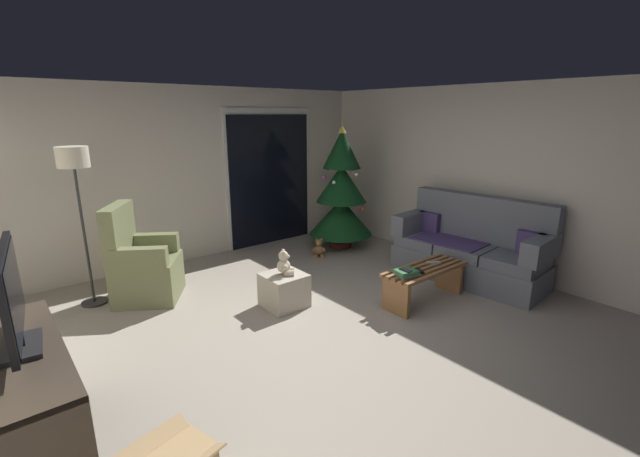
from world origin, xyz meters
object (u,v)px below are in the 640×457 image
object	(u,v)px
remote_silver	(433,262)
media_shelf	(30,419)
couch	(471,249)
ottoman	(284,290)
floor_lamp	(75,173)
teddy_bear_chestnut_by_tree	(319,249)
television	(13,299)
armchair	(142,266)
remote_black	(419,271)
cell_phone	(406,270)
coffee_table	(424,279)
book_stack	(406,273)
teddy_bear_cream	(284,264)
christmas_tree	(341,195)

from	to	relation	value
remote_silver	media_shelf	xyz separation A→B (m)	(-3.99, -0.06, -0.04)
couch	ottoman	xyz separation A→B (m)	(-2.38, 0.86, -0.21)
floor_lamp	media_shelf	distance (m)	2.78
teddy_bear_chestnut_by_tree	television	bearing A→B (deg)	-152.66
ottoman	armchair	bearing A→B (deg)	133.42
remote_black	cell_phone	world-z (taller)	cell_phone
remote_black	cell_phone	distance (m)	0.25
floor_lamp	coffee_table	bearing A→B (deg)	-38.56
coffee_table	cell_phone	size ratio (longest dim) A/B	7.64
media_shelf	television	distance (m)	0.74
remote_black	media_shelf	size ratio (longest dim) A/B	0.11
remote_silver	armchair	bearing A→B (deg)	-92.68
remote_black	ottoman	size ratio (longest dim) A/B	0.35
couch	armchair	size ratio (longest dim) A/B	1.76
remote_silver	book_stack	distance (m)	0.57
coffee_table	teddy_bear_chestnut_by_tree	world-z (taller)	coffee_table
remote_silver	armchair	distance (m)	3.40
coffee_table	remote_silver	distance (m)	0.24
teddy_bear_cream	floor_lamp	bearing A→B (deg)	138.86
couch	christmas_tree	size ratio (longest dim) A/B	1.03
christmas_tree	teddy_bear_chestnut_by_tree	xyz separation A→B (m)	(-0.59, -0.15, -0.74)
floor_lamp	teddy_bear_chestnut_by_tree	bearing A→B (deg)	-6.96
book_stack	armchair	world-z (taller)	armchair
remote_black	christmas_tree	xyz separation A→B (m)	(0.81, 2.20, 0.44)
couch	remote_silver	distance (m)	0.87
coffee_table	teddy_bear_cream	xyz separation A→B (m)	(-1.31, 0.92, 0.23)
floor_lamp	television	bearing A→B (deg)	-108.41
christmas_tree	armchair	world-z (taller)	christmas_tree
television	ottoman	world-z (taller)	television
ottoman	teddy_bear_cream	bearing A→B (deg)	-34.99
remote_silver	floor_lamp	distance (m)	4.09
couch	floor_lamp	distance (m)	4.77
coffee_table	ottoman	xyz separation A→B (m)	(-1.32, 0.92, -0.08)
remote_silver	ottoman	bearing A→B (deg)	-84.94
floor_lamp	ottoman	bearing A→B (deg)	-41.17
christmas_tree	floor_lamp	distance (m)	3.70
remote_silver	teddy_bear_cream	distance (m)	1.75
television	teddy_bear_cream	size ratio (longest dim) A/B	2.94
media_shelf	ottoman	world-z (taller)	media_shelf
coffee_table	armchair	world-z (taller)	armchair
couch	armchair	distance (m)	4.09
remote_silver	cell_phone	xyz separation A→B (m)	(-0.58, -0.06, 0.07)
remote_black	teddy_bear_cream	world-z (taller)	teddy_bear_cream
remote_black	teddy_bear_cream	bearing A→B (deg)	164.93
christmas_tree	coffee_table	bearing A→B (deg)	-106.90
couch	ottoman	distance (m)	2.53
couch	christmas_tree	distance (m)	2.18
coffee_table	teddy_bear_cream	distance (m)	1.62
television	couch	bearing A→B (deg)	0.55
media_shelf	couch	bearing A→B (deg)	1.17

